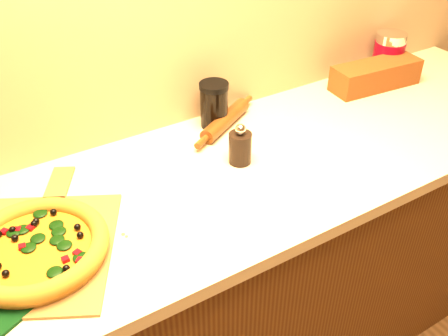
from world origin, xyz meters
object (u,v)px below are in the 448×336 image
pizza (36,248)px  dark_jar (214,105)px  rolling_pin (225,120)px  pepper_grinder (240,147)px  pizza_peel (37,246)px  coffee_canister (389,52)px

pizza → dark_jar: 0.73m
pizza → rolling_pin: size_ratio=1.04×
pizza → pepper_grinder: pepper_grinder is taller
pizza_peel → dark_jar: bearing=50.8°
pizza_peel → pepper_grinder: bearing=32.8°
pizza_peel → coffee_canister: (1.44, 0.27, 0.08)m
dark_jar → coffee_canister: bearing=0.0°
rolling_pin → dark_jar: (-0.03, 0.03, 0.05)m
pizza_peel → pizza: bearing=-74.2°
pizza_peel → pepper_grinder: 0.61m
rolling_pin → coffee_canister: bearing=2.1°
rolling_pin → pizza: bearing=-158.0°
pizza → pepper_grinder: 0.62m
pizza → dark_jar: (0.66, 0.30, 0.05)m
rolling_pin → pepper_grinder: bearing=-109.8°
rolling_pin → pizza_peel: bearing=-160.3°
pepper_grinder → rolling_pin: size_ratio=0.39×
pizza_peel → pepper_grinder: (0.61, 0.05, 0.05)m
pizza → pepper_grinder: (0.61, 0.08, 0.02)m
pepper_grinder → pizza_peel: bearing=-175.5°
pizza_peel → pizza: size_ratio=1.70×
coffee_canister → dark_jar: (-0.79, -0.00, -0.01)m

